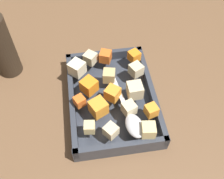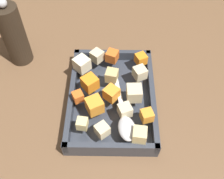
% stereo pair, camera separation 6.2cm
% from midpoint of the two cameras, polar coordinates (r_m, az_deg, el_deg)
% --- Properties ---
extents(ground_plane, '(4.00, 4.00, 0.00)m').
position_cam_midpoint_polar(ground_plane, '(0.66, -2.61, -3.99)').
color(ground_plane, brown).
extents(baking_dish, '(0.29, 0.20, 0.04)m').
position_cam_midpoint_polar(baking_dish, '(0.66, -2.72, -2.26)').
color(baking_dish, '#333842').
rests_on(baking_dish, ground_plane).
extents(carrot_chunk_mid_right, '(0.03, 0.03, 0.02)m').
position_cam_midpoint_polar(carrot_chunk_mid_right, '(0.61, -9.85, -2.63)').
color(carrot_chunk_mid_right, orange).
rests_on(carrot_chunk_mid_right, baking_dish).
extents(carrot_chunk_far_right, '(0.03, 0.03, 0.03)m').
position_cam_midpoint_polar(carrot_chunk_far_right, '(0.59, 5.41, -4.65)').
color(carrot_chunk_far_right, orange).
rests_on(carrot_chunk_far_right, baking_dish).
extents(carrot_chunk_corner_nw, '(0.05, 0.05, 0.03)m').
position_cam_midpoint_polar(carrot_chunk_corner_nw, '(0.63, -7.77, 0.60)').
color(carrot_chunk_corner_nw, orange).
rests_on(carrot_chunk_corner_nw, baking_dish).
extents(carrot_chunk_far_left, '(0.05, 0.05, 0.03)m').
position_cam_midpoint_polar(carrot_chunk_far_left, '(0.59, -5.98, -4.03)').
color(carrot_chunk_far_left, orange).
rests_on(carrot_chunk_far_left, baking_dish).
extents(carrot_chunk_corner_sw, '(0.03, 0.03, 0.03)m').
position_cam_midpoint_polar(carrot_chunk_corner_sw, '(0.69, 2.16, 7.02)').
color(carrot_chunk_corner_sw, orange).
rests_on(carrot_chunk_corner_sw, baking_dish).
extents(carrot_chunk_heap_top, '(0.04, 0.04, 0.03)m').
position_cam_midpoint_polar(carrot_chunk_heap_top, '(0.69, -3.62, 6.95)').
color(carrot_chunk_heap_top, orange).
rests_on(carrot_chunk_heap_top, baking_dish).
extents(carrot_chunk_center, '(0.04, 0.04, 0.03)m').
position_cam_midpoint_polar(carrot_chunk_center, '(0.61, -2.61, -1.33)').
color(carrot_chunk_center, orange).
rests_on(carrot_chunk_center, baking_dish).
extents(potato_chunk_front_center, '(0.04, 0.04, 0.03)m').
position_cam_midpoint_polar(potato_chunk_front_center, '(0.69, -7.25, 6.51)').
color(potato_chunk_front_center, beige).
rests_on(potato_chunk_front_center, baking_dish).
extents(potato_chunk_near_right, '(0.04, 0.04, 0.03)m').
position_cam_midpoint_polar(potato_chunk_near_right, '(0.61, 2.04, -0.51)').
color(potato_chunk_near_right, beige).
rests_on(potato_chunk_near_right, baking_dish).
extents(potato_chunk_mid_left, '(0.03, 0.03, 0.03)m').
position_cam_midpoint_polar(potato_chunk_mid_left, '(0.65, -3.80, 2.73)').
color(potato_chunk_mid_left, tan).
rests_on(potato_chunk_mid_left, baking_dish).
extents(potato_chunk_near_left, '(0.03, 0.03, 0.02)m').
position_cam_midpoint_polar(potato_chunk_near_left, '(0.57, -7.97, -8.22)').
color(potato_chunk_near_left, '#E0CC89').
rests_on(potato_chunk_near_left, baking_dish).
extents(potato_chunk_under_handle, '(0.05, 0.05, 0.03)m').
position_cam_midpoint_polar(potato_chunk_under_handle, '(0.67, -10.15, 4.37)').
color(potato_chunk_under_handle, beige).
rests_on(potato_chunk_under_handle, baking_dish).
extents(potato_chunk_rim_edge, '(0.04, 0.04, 0.03)m').
position_cam_midpoint_polar(potato_chunk_rim_edge, '(0.66, 2.44, 4.10)').
color(potato_chunk_rim_edge, beige).
rests_on(potato_chunk_rim_edge, baking_dish).
extents(potato_chunk_heap_side, '(0.03, 0.03, 0.03)m').
position_cam_midpoint_polar(potato_chunk_heap_side, '(0.56, 4.62, -8.83)').
color(potato_chunk_heap_side, '#E0CC89').
rests_on(potato_chunk_heap_side, baking_dish).
extents(potato_chunk_near_spoon, '(0.04, 0.04, 0.03)m').
position_cam_midpoint_polar(potato_chunk_near_spoon, '(0.59, 0.64, -4.23)').
color(potato_chunk_near_spoon, beige).
rests_on(potato_chunk_near_spoon, baking_dish).
extents(potato_chunk_corner_se, '(0.04, 0.04, 0.03)m').
position_cam_midpoint_polar(potato_chunk_corner_se, '(0.56, -3.47, -9.01)').
color(potato_chunk_corner_se, beige).
rests_on(potato_chunk_corner_se, baking_dish).
extents(serving_spoon, '(0.20, 0.06, 0.02)m').
position_cam_midpoint_polar(serving_spoon, '(0.58, 1.25, -6.90)').
color(serving_spoon, silver).
rests_on(serving_spoon, baking_dish).
extents(pepper_mill, '(0.06, 0.06, 0.19)m').
position_cam_midpoint_polar(pepper_mill, '(0.74, -24.86, 8.21)').
color(pepper_mill, '#2D2319').
rests_on(pepper_mill, ground_plane).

